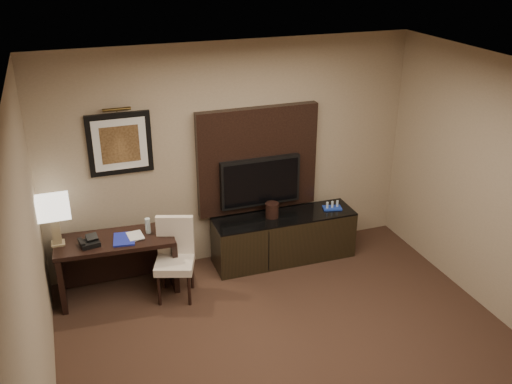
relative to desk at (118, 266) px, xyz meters
name	(u,v)px	position (x,y,z in m)	size (l,w,h in m)	color
floor	(316,383)	(1.50, -2.10, -0.35)	(4.50, 5.00, 0.01)	#311E16
ceiling	(333,94)	(1.50, -2.10, 2.35)	(4.50, 5.00, 0.01)	silver
wall_back	(232,155)	(1.50, 0.40, 1.00)	(4.50, 0.01, 2.70)	gray
wall_left	(32,311)	(-0.75, -2.10, 1.00)	(0.01, 5.00, 2.70)	gray
desk	(118,266)	(0.00, 0.00, 0.00)	(1.29, 0.55, 0.69)	black
credenza	(284,237)	(2.05, 0.05, -0.04)	(1.76, 0.49, 0.61)	black
tv_wall_panel	(258,160)	(1.80, 0.34, 0.92)	(1.50, 0.12, 1.30)	black
tv	(260,182)	(1.80, 0.24, 0.67)	(1.00, 0.08, 0.60)	black
artwork	(120,144)	(0.20, 0.38, 1.30)	(0.70, 0.04, 0.70)	black
picture_light	(117,109)	(0.20, 0.34, 1.70)	(0.04, 0.04, 0.30)	#423215
desk_chair	(175,263)	(0.59, -0.31, 0.09)	(0.41, 0.48, 0.86)	beige
table_lamp	(54,218)	(-0.59, 0.08, 0.66)	(0.38, 0.22, 0.62)	#97845E
desk_phone	(89,241)	(-0.27, -0.06, 0.39)	(0.20, 0.18, 0.10)	black
blue_folder	(124,239)	(0.10, -0.06, 0.35)	(0.23, 0.30, 0.02)	navy
book	(127,229)	(0.14, -0.04, 0.46)	(0.17, 0.02, 0.22)	tan
water_bottle	(148,226)	(0.38, 0.02, 0.43)	(0.06, 0.06, 0.18)	#B1C6C8
ice_bucket	(272,210)	(1.89, 0.07, 0.35)	(0.16, 0.16, 0.18)	black
minibar_tray	(332,206)	(2.69, 0.03, 0.30)	(0.23, 0.14, 0.08)	#1B3AB1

